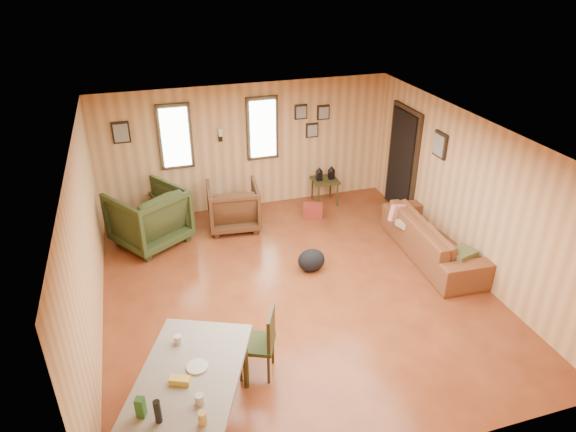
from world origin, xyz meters
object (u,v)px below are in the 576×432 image
at_px(sofa, 437,232).
at_px(side_table, 325,178).
at_px(recliner_brown, 233,204).
at_px(end_table, 170,203).
at_px(dining_table, 189,382).
at_px(recliner_green, 148,214).

height_order(sofa, side_table, sofa).
height_order(recliner_brown, end_table, recliner_brown).
bearing_deg(sofa, side_table, 26.15).
xyz_separation_m(recliner_brown, dining_table, (-1.33, -4.32, 0.30)).
distance_m(recliner_brown, dining_table, 4.53).
distance_m(sofa, recliner_green, 4.78).
height_order(sofa, end_table, sofa).
relative_size(sofa, dining_table, 1.22).
height_order(sofa, dining_table, dining_table).
bearing_deg(side_table, recliner_green, -170.31).
relative_size(sofa, recliner_green, 2.09).
xyz_separation_m(recliner_green, dining_table, (0.15, -4.19, 0.21)).
height_order(end_table, dining_table, dining_table).
relative_size(recliner_brown, side_table, 1.18).
bearing_deg(recliner_green, dining_table, 59.18).
relative_size(end_table, side_table, 0.96).
bearing_deg(end_table, sofa, -30.84).
bearing_deg(sofa, end_table, 62.28).
distance_m(side_table, dining_table, 5.78).
xyz_separation_m(sofa, side_table, (-1.02, 2.40, 0.08)).
xyz_separation_m(side_table, dining_table, (-3.26, -4.77, 0.23)).
relative_size(recliner_green, end_table, 1.48).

